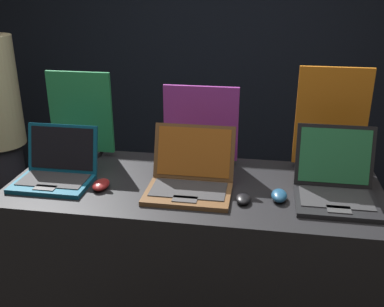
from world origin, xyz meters
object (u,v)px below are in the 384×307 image
at_px(laptop_front, 56,169).
at_px(mouse_front, 101,185).
at_px(laptop_back, 335,184).
at_px(laptop_middle, 190,177).
at_px(mouse_middle, 243,199).
at_px(promo_stand_front, 81,116).
at_px(promo_stand_back, 331,122).
at_px(mouse_back, 279,196).
at_px(promo_stand_middle, 201,127).

relative_size(laptop_front, mouse_front, 3.01).
bearing_deg(laptop_back, laptop_middle, -178.13).
height_order(laptop_middle, mouse_middle, laptop_middle).
distance_m(laptop_front, laptop_middle, 0.62).
bearing_deg(laptop_back, mouse_middle, -164.96).
bearing_deg(promo_stand_front, mouse_middle, -24.95).
bearing_deg(promo_stand_back, promo_stand_front, -179.11).
distance_m(mouse_front, laptop_back, 1.01).
bearing_deg(mouse_front, laptop_middle, 7.92).
relative_size(laptop_middle, mouse_back, 3.40).
xyz_separation_m(laptop_middle, laptop_back, (0.61, 0.02, 0.01)).
bearing_deg(mouse_middle, promo_stand_back, 47.73).
relative_size(promo_stand_front, mouse_middle, 4.62).
bearing_deg(laptop_back, promo_stand_middle, 154.90).
bearing_deg(promo_stand_back, promo_stand_middle, -177.50).
height_order(mouse_back, promo_stand_back, promo_stand_back).
distance_m(laptop_back, mouse_back, 0.24).
height_order(promo_stand_front, laptop_back, promo_stand_front).
bearing_deg(mouse_middle, laptop_back, 15.04).
relative_size(mouse_front, promo_stand_back, 0.23).
distance_m(laptop_middle, promo_stand_back, 0.72).
distance_m(promo_stand_front, promo_stand_back, 1.23).
height_order(laptop_front, laptop_back, laptop_back).
bearing_deg(promo_stand_back, laptop_front, -164.29).
relative_size(mouse_back, promo_stand_back, 0.22).
bearing_deg(laptop_middle, laptop_back, 1.87).
height_order(mouse_front, laptop_back, laptop_back).
xyz_separation_m(mouse_front, laptop_middle, (0.39, 0.05, 0.04)).
xyz_separation_m(laptop_middle, mouse_back, (0.38, -0.04, -0.04)).
xyz_separation_m(promo_stand_front, promo_stand_back, (1.23, 0.02, 0.03)).
bearing_deg(mouse_middle, promo_stand_front, 155.05).
bearing_deg(laptop_front, promo_stand_middle, 27.36).
xyz_separation_m(laptop_front, mouse_back, (1.00, -0.03, -0.04)).
bearing_deg(mouse_back, promo_stand_front, 160.55).
bearing_deg(promo_stand_back, laptop_middle, -151.42).
bearing_deg(mouse_back, mouse_middle, -163.65).
relative_size(mouse_front, mouse_back, 1.04).
distance_m(mouse_middle, promo_stand_middle, 0.49).
bearing_deg(promo_stand_middle, mouse_middle, -58.79).
xyz_separation_m(promo_stand_middle, promo_stand_back, (0.61, 0.03, 0.05)).
relative_size(mouse_front, laptop_middle, 0.31).
bearing_deg(mouse_front, mouse_middle, -2.46).
bearing_deg(laptop_middle, promo_stand_middle, 90.00).
xyz_separation_m(mouse_middle, promo_stand_middle, (-0.24, 0.39, 0.17)).
relative_size(promo_stand_middle, promo_stand_back, 0.79).
relative_size(promo_stand_middle, laptop_back, 1.14).
bearing_deg(mouse_back, laptop_middle, 174.33).
relative_size(laptop_front, promo_stand_front, 0.77).
relative_size(mouse_middle, promo_stand_middle, 0.24).
xyz_separation_m(promo_stand_middle, mouse_back, (0.38, -0.35, -0.17)).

